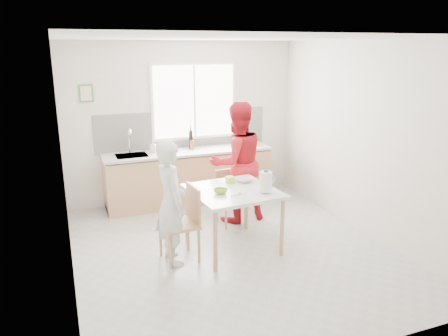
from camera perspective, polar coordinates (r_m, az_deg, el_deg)
The scene contains 21 objects.
ground at distance 5.91m, azimuth 1.02°, elevation -10.54°, with size 4.50×4.50×0.00m, color #B7B7B2.
room_shell at distance 5.39m, azimuth 1.11°, elevation 5.34°, with size 4.50×4.50×4.50m.
window at distance 7.53m, azimuth -3.92°, elevation 8.68°, with size 1.50×0.06×1.30m.
backsplash at distance 7.55m, azimuth -5.34°, elevation 5.03°, with size 3.00×0.02×0.65m, color white.
picture_frame at distance 7.19m, azimuth -17.58°, elevation 9.28°, with size 0.22×0.03×0.28m.
kitchen_counter at distance 7.48m, azimuth -4.60°, elevation -1.44°, with size 2.84×0.64×1.37m.
dining_table at distance 5.67m, azimuth 1.16°, elevation -3.68°, with size 1.15×1.15×0.82m.
chair_left at distance 5.49m, azimuth -5.22°, elevation -6.75°, with size 0.47×0.47×0.95m.
chair_far at distance 6.59m, azimuth 0.67°, elevation -3.45°, with size 0.41×0.41×0.82m.
person_white at distance 5.35m, azimuth -6.95°, elevation -4.54°, with size 0.57×0.37×1.55m, color silver.
person_red at distance 6.58m, azimuth 1.69°, elevation 0.71°, with size 0.89×0.69×1.83m, color red.
bowl_green at distance 5.51m, azimuth -0.46°, elevation -3.03°, with size 0.18×0.18×0.06m, color #86B62A.
bowl_white at distance 5.98m, azimuth 2.65°, elevation -1.52°, with size 0.24×0.24×0.06m, color silver.
milk_jug at distance 5.51m, azimuth 5.51°, elevation -1.74°, with size 0.22×0.16×0.28m.
green_box at distance 5.91m, azimuth 0.81°, elevation -1.54°, with size 0.10×0.10×0.09m, color #AAD631.
spoon at distance 5.42m, azimuth 1.47°, elevation -3.55°, with size 0.01×0.01×0.16m, color #A5A5AA.
cutting_board at distance 7.72m, azimuth 3.55°, elevation 3.04°, with size 0.35×0.25×0.01m, color #92C52D.
wine_bottle_a at distance 7.46m, azimuth -4.33°, elevation 3.79°, with size 0.07×0.07×0.32m, color black.
wine_bottle_b at distance 7.40m, azimuth -4.36°, elevation 3.60°, with size 0.07×0.07×0.30m, color black.
jar_amber at distance 7.37m, azimuth -4.19°, elevation 3.00°, with size 0.06×0.06×0.16m, color brown.
soap_bottle at distance 7.28m, azimuth -9.25°, elevation 2.80°, with size 0.09×0.09×0.19m, color #999999.
Camera 1 is at (-2.00, -4.91, 2.61)m, focal length 35.00 mm.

